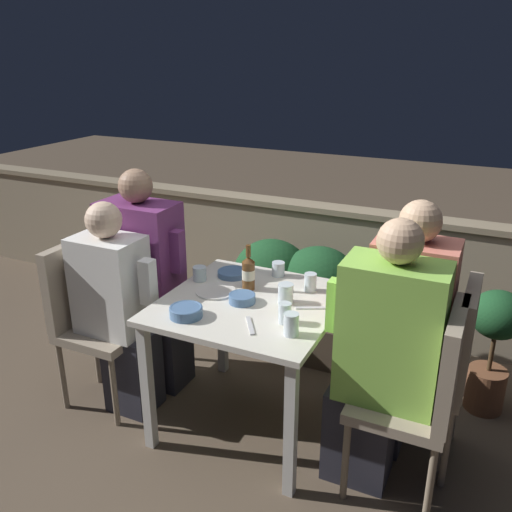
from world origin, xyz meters
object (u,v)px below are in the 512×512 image
at_px(person_purple_stripe, 148,281).
at_px(beer_bottle, 248,272).
at_px(chair_left_far, 121,290).
at_px(person_coral_top, 401,331).
at_px(person_white_polo, 118,309).
at_px(chair_left_near, 89,308).
at_px(chair_right_far, 442,358).
at_px(person_green_blouse, 381,359).
at_px(potted_plant, 494,340).
at_px(chair_right_near, 426,387).

distance_m(person_purple_stripe, beer_bottle, 0.68).
relative_size(chair_left_far, person_coral_top, 0.72).
bearing_deg(person_white_polo, chair_left_near, 180.00).
height_order(chair_left_near, chair_right_far, same).
xyz_separation_m(person_white_polo, person_green_blouse, (1.43, 0.02, 0.05)).
distance_m(person_green_blouse, chair_right_far, 0.37).
bearing_deg(person_coral_top, person_purple_stripe, -179.45).
distance_m(person_green_blouse, potted_plant, 0.95).
relative_size(chair_right_near, potted_plant, 1.29).
height_order(person_white_polo, chair_right_far, person_white_polo).
distance_m(person_green_blouse, beer_bottle, 0.83).
xyz_separation_m(chair_left_near, chair_right_far, (1.86, 0.30, 0.00)).
relative_size(chair_left_far, chair_right_near, 1.00).
xyz_separation_m(person_white_polo, beer_bottle, (0.65, 0.28, 0.22)).
relative_size(chair_left_far, beer_bottle, 3.83).
xyz_separation_m(person_green_blouse, person_coral_top, (0.03, 0.27, 0.01)).
bearing_deg(beer_bottle, person_white_polo, -156.78).
height_order(chair_right_near, chair_right_far, same).
height_order(person_purple_stripe, chair_right_far, person_purple_stripe).
distance_m(chair_left_far, chair_right_far, 1.86).
bearing_deg(person_green_blouse, chair_right_near, -0.00).
distance_m(chair_right_near, potted_plant, 0.85).
relative_size(person_white_polo, chair_right_far, 1.28).
bearing_deg(person_coral_top, chair_left_near, -169.93).
bearing_deg(chair_right_far, potted_plant, 67.73).
bearing_deg(chair_left_far, beer_bottle, -0.07).
bearing_deg(beer_bottle, chair_left_near, -161.90).
height_order(person_white_polo, chair_right_near, person_white_polo).
xyz_separation_m(person_purple_stripe, chair_right_far, (1.66, 0.01, -0.10)).
distance_m(chair_right_near, chair_right_far, 0.28).
xyz_separation_m(chair_right_far, potted_plant, (0.22, 0.53, -0.12)).
xyz_separation_m(person_white_polo, chair_right_near, (1.63, 0.02, -0.04)).
bearing_deg(chair_left_near, chair_right_near, 0.69).
distance_m(person_white_polo, person_coral_top, 1.49).
distance_m(person_coral_top, beer_bottle, 0.82).
xyz_separation_m(person_white_polo, chair_right_far, (1.66, 0.30, -0.04)).
relative_size(chair_right_far, potted_plant, 1.29).
distance_m(chair_left_near, potted_plant, 2.24).
relative_size(person_purple_stripe, person_green_blouse, 1.01).
bearing_deg(person_purple_stripe, chair_right_far, 0.48).
height_order(chair_left_near, beer_bottle, beer_bottle).
height_order(beer_bottle, potted_plant, beer_bottle).
relative_size(person_white_polo, person_purple_stripe, 0.91).
distance_m(chair_left_near, person_green_blouse, 1.63).
relative_size(person_white_polo, person_coral_top, 0.92).
relative_size(person_white_polo, person_green_blouse, 0.92).
relative_size(beer_bottle, potted_plant, 0.34).
bearing_deg(potted_plant, person_purple_stripe, -163.78).
xyz_separation_m(person_green_blouse, chair_right_far, (0.23, 0.27, -0.09)).
height_order(person_white_polo, potted_plant, person_white_polo).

